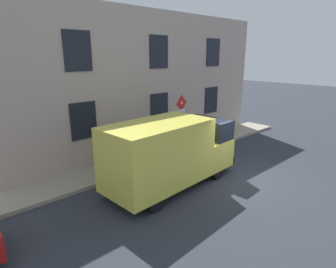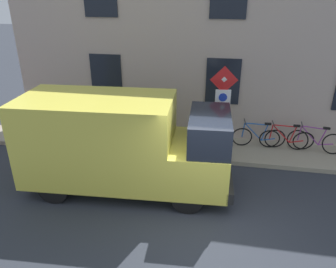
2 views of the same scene
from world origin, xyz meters
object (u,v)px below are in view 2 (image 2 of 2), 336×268
Objects in this scene: delivery_van at (122,142)px; pedestrian at (128,118)px; litter_bin at (209,141)px; bicycle_red at (286,139)px; sign_post_stacked at (223,101)px; bicycle_blue at (258,137)px; bicycle_purple at (315,141)px.

delivery_van is 3.16× the size of pedestrian.
litter_bin is (2.06, -2.12, -0.74)m from delivery_van.
litter_bin is at bearing 16.27° from bicycle_red.
sign_post_stacked is 1.58× the size of bicycle_blue.
bicycle_purple is 3.39m from litter_bin.
bicycle_blue is at bearing -2.14° from bicycle_red.
bicycle_red is 2.55m from litter_bin.
bicycle_red is at bearing 6.30° from bicycle_purple.
bicycle_red is at bearing -71.58° from litter_bin.
sign_post_stacked is 3.15m from pedestrian.
litter_bin is (-0.80, 1.54, 0.08)m from bicycle_blue.
delivery_van is 6.04× the size of litter_bin.
bicycle_purple is 1.00× the size of bicycle_red.
sign_post_stacked is at bearing -113.34° from litter_bin.
bicycle_blue is at bearing 34.58° from delivery_van.
sign_post_stacked is 1.58× the size of bicycle_purple.
pedestrian is 2.73m from litter_bin.
delivery_van is 2.40m from pedestrian.
pedestrian reaches higher than bicycle_red.
bicycle_blue is 1.74m from litter_bin.
litter_bin is (-0.80, 2.42, 0.08)m from bicycle_red.
sign_post_stacked reaches higher than pedestrian.
bicycle_red is at bearing -151.34° from pedestrian.
pedestrian is at bearing 3.85° from bicycle_red.
bicycle_purple is at bearing -76.25° from litter_bin.
bicycle_purple is 0.88m from bicycle_red.
bicycle_red is at bearing -65.74° from sign_post_stacked.
sign_post_stacked is 0.50× the size of delivery_van.
bicycle_purple is (2.86, -5.42, -0.82)m from delivery_van.
sign_post_stacked is 3.02× the size of litter_bin.
litter_bin is (-0.27, -2.67, -0.48)m from pedestrian.
sign_post_stacked reaches higher than delivery_van.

